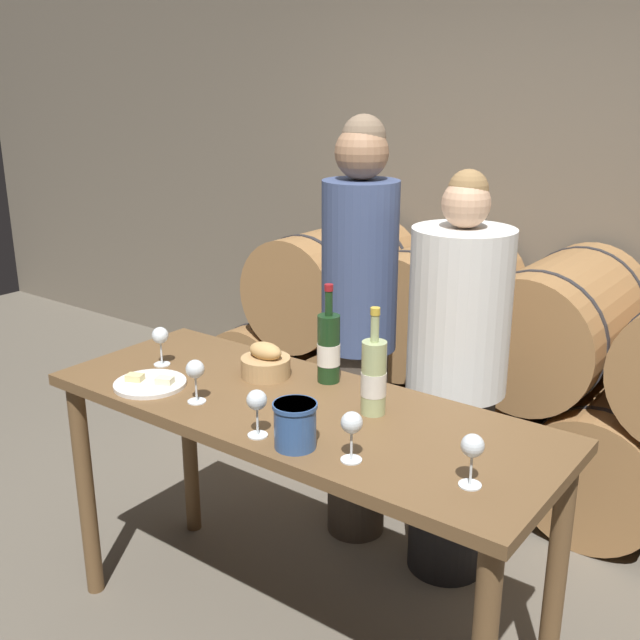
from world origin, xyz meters
The scene contains 16 objects.
ground_plane centered at (0.00, 0.00, 0.00)m, with size 10.00×10.00×0.00m, color #665E51.
stone_wall_back centered at (0.00, 2.12, 1.60)m, with size 10.00×0.12×3.20m.
barrel_stack centered at (0.00, 1.55, 0.54)m, with size 3.15×0.90×1.16m.
tasting_table centered at (0.00, 0.00, 0.78)m, with size 1.72×0.65×0.91m.
person_left centered at (-0.22, 0.69, 0.93)m, with size 0.30×0.30×1.78m.
person_right centered at (0.22, 0.69, 0.81)m, with size 0.38×0.38×1.61m.
wine_bottle_red centered at (-0.03, 0.22, 1.03)m, with size 0.08×0.08×0.35m.
wine_bottle_white centered at (0.24, 0.09, 1.03)m, with size 0.08×0.08×0.34m.
blue_crock centered at (0.18, -0.23, 0.98)m, with size 0.13×0.13×0.13m.
bread_basket centered at (-0.23, 0.13, 0.96)m, with size 0.17×0.17×0.12m.
cheese_plate centered at (-0.49, -0.18, 0.92)m, with size 0.25×0.25×0.04m.
wine_glass_far_left centered at (-0.61, -0.02, 1.02)m, with size 0.06×0.06×0.14m.
wine_glass_left centered at (-0.27, -0.18, 1.02)m, with size 0.06×0.06×0.14m.
wine_glass_center centered at (0.05, -0.24, 1.02)m, with size 0.06×0.06×0.14m.
wine_glass_right centered at (0.36, -0.20, 1.02)m, with size 0.06×0.06×0.14m.
wine_glass_far_right centered at (0.68, -0.13, 1.02)m, with size 0.06×0.06×0.14m.
Camera 1 is at (1.38, -1.72, 1.90)m, focal length 42.00 mm.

